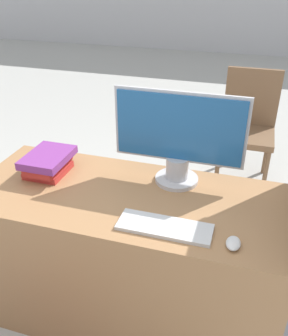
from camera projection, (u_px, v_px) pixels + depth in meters
desk at (127, 257)px, 1.90m from camera, size 1.47×0.63×0.75m
monitor at (179, 138)px, 1.71m from camera, size 0.61×0.21×0.45m
keyboard at (165, 227)px, 1.49m from camera, size 0.38×0.13×0.02m
mouse at (233, 243)px, 1.40m from camera, size 0.06×0.08×0.03m
book_stack at (48, 163)px, 1.86m from camera, size 0.20×0.26×0.11m
far_chair at (248, 122)px, 3.10m from camera, size 0.44×0.44×0.93m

